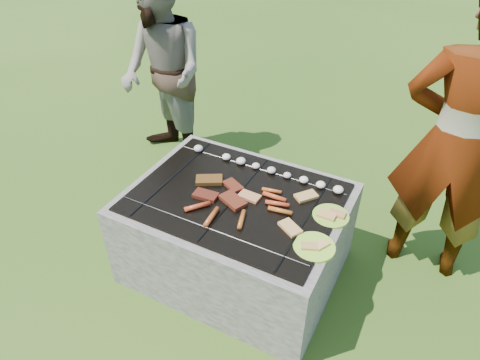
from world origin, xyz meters
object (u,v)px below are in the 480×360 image
object	(u,v)px
plate_far	(331,216)
cook	(457,144)
plate_near	(314,247)
bystander	(163,74)
fire_pit	(236,236)

from	to	relation	value
plate_far	cook	bearing A→B (deg)	46.49
plate_far	plate_near	world-z (taller)	plate_far
bystander	fire_pit	bearing A→B (deg)	-9.25
cook	plate_near	bearing A→B (deg)	53.11
plate_near	cook	xyz separation A→B (m)	(0.53, 0.83, 0.32)
plate_near	cook	distance (m)	1.03
bystander	cook	bearing A→B (deg)	22.22
fire_pit	plate_near	world-z (taller)	plate_near
plate_near	plate_far	bearing A→B (deg)	90.08
fire_pit	cook	world-z (taller)	cook
plate_near	cook	size ratio (longest dim) A/B	0.16
fire_pit	cook	distance (m)	1.42
plate_near	cook	bearing A→B (deg)	57.66
plate_far	bystander	world-z (taller)	bystander
fire_pit	cook	bearing A→B (deg)	30.91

